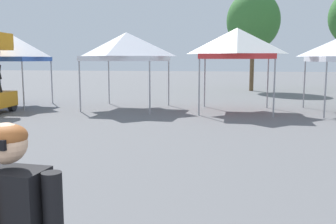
{
  "coord_description": "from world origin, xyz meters",
  "views": [
    {
      "loc": [
        0.84,
        -0.39,
        2.12
      ],
      "look_at": [
        -0.19,
        5.46,
        1.3
      ],
      "focal_mm": 40.67,
      "sensor_mm": 36.0,
      "label": 1
    }
  ],
  "objects_px": {
    "canopy_tent_far_right": "(127,47)",
    "canopy_tent_center": "(237,43)",
    "canopy_tent_left_of_center": "(9,47)",
    "tree_behind_tents_center": "(253,21)"
  },
  "relations": [
    {
      "from": "canopy_tent_left_of_center",
      "to": "tree_behind_tents_center",
      "type": "relative_size",
      "value": 0.5
    },
    {
      "from": "canopy_tent_far_right",
      "to": "tree_behind_tents_center",
      "type": "bearing_deg",
      "value": 61.84
    },
    {
      "from": "canopy_tent_far_right",
      "to": "tree_behind_tents_center",
      "type": "height_order",
      "value": "tree_behind_tents_center"
    },
    {
      "from": "canopy_tent_center",
      "to": "tree_behind_tents_center",
      "type": "bearing_deg",
      "value": 84.43
    },
    {
      "from": "canopy_tent_center",
      "to": "canopy_tent_far_right",
      "type": "bearing_deg",
      "value": 177.91
    },
    {
      "from": "tree_behind_tents_center",
      "to": "canopy_tent_center",
      "type": "bearing_deg",
      "value": -95.57
    },
    {
      "from": "canopy_tent_far_right",
      "to": "canopy_tent_center",
      "type": "distance_m",
      "value": 4.67
    },
    {
      "from": "canopy_tent_left_of_center",
      "to": "canopy_tent_center",
      "type": "bearing_deg",
      "value": -0.53
    },
    {
      "from": "canopy_tent_far_right",
      "to": "canopy_tent_center",
      "type": "bearing_deg",
      "value": -2.09
    },
    {
      "from": "canopy_tent_left_of_center",
      "to": "tree_behind_tents_center",
      "type": "xyz_separation_m",
      "value": [
        11.24,
        10.78,
        2.02
      ]
    }
  ]
}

